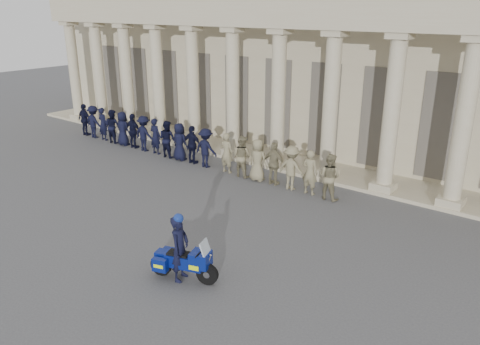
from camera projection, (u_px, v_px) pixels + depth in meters
The scene contains 5 objects.
ground at pixel (175, 238), 15.35m from camera, with size 90.00×90.00×0.00m, color #474749.
building at pixel (369, 59), 24.83m from camera, with size 40.00×12.50×9.00m.
officer_rank at pixel (181, 142), 22.74m from camera, with size 16.82×0.70×1.86m.
motorcycle at pixel (184, 261), 12.84m from camera, with size 1.97×1.10×1.30m.
rider at pixel (180, 247), 12.73m from camera, with size 0.65×0.80×1.99m.
Camera 1 is at (10.08, -9.57, 7.19)m, focal length 35.00 mm.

